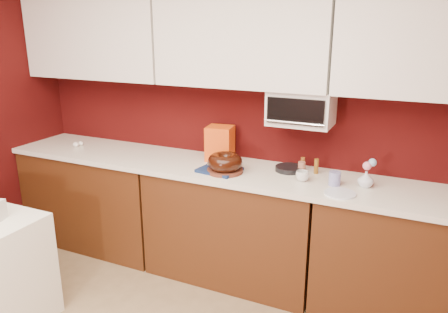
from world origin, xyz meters
name	(u,v)px	position (x,y,z in m)	size (l,w,h in m)	color
wall_back	(250,116)	(0.00, 2.25, 1.25)	(4.00, 0.02, 2.50)	#3D0908
base_cabinet_left	(100,198)	(-1.33, 1.94, 0.43)	(1.31, 0.58, 0.86)	#48230E
base_cabinet_center	(234,225)	(0.00, 1.94, 0.43)	(1.31, 0.58, 0.86)	#48230E
base_cabinet_right	(417,263)	(1.33, 1.94, 0.43)	(1.31, 0.58, 0.86)	#48230E
countertop	(234,171)	(0.00, 1.94, 0.88)	(4.00, 0.62, 0.04)	silver
upper_cabinet_left	(97,36)	(-1.33, 2.08, 1.85)	(1.31, 0.33, 0.70)	white
upper_cabinet_center	(243,38)	(0.00, 2.08, 1.85)	(1.31, 0.33, 0.70)	white
toaster_oven	(301,108)	(0.45, 2.10, 1.38)	(0.45, 0.30, 0.25)	white
toaster_oven_door	(295,112)	(0.45, 1.94, 1.38)	(0.40, 0.02, 0.18)	black
toaster_oven_handle	(294,123)	(0.45, 1.93, 1.30)	(0.02, 0.02, 0.42)	silver
cake_base	(225,171)	(-0.03, 1.84, 0.91)	(0.27, 0.27, 0.02)	#5C2A1B
bundt_cake	(225,162)	(-0.03, 1.84, 0.98)	(0.26, 0.26, 0.10)	black
navy_towel	(219,170)	(-0.08, 1.84, 0.91)	(0.28, 0.24, 0.02)	navy
foil_ham_nest	(219,164)	(-0.08, 1.84, 0.96)	(0.19, 0.16, 0.07)	silver
roasted_ham	(219,161)	(-0.08, 1.84, 0.98)	(0.09, 0.08, 0.06)	#BC6156
pandoro_box	(220,143)	(-0.20, 2.10, 1.04)	(0.20, 0.18, 0.27)	red
dark_pan	(289,169)	(0.39, 2.07, 0.92)	(0.20, 0.20, 0.04)	black
coffee_mug	(302,175)	(0.54, 1.90, 0.94)	(0.08, 0.08, 0.09)	silver
blue_jar	(335,179)	(0.76, 1.91, 0.95)	(0.08, 0.08, 0.10)	navy
flower_vase	(366,178)	(0.95, 1.96, 0.96)	(0.08, 0.08, 0.12)	silver
flower_pink	(367,166)	(0.95, 1.96, 1.05)	(0.06, 0.06, 0.06)	pink
flower_blue	(373,162)	(0.98, 1.98, 1.07)	(0.05, 0.05, 0.05)	#87B2D8
china_plate	(340,193)	(0.82, 1.76, 0.91)	(0.20, 0.20, 0.01)	white
amber_bottle	(303,163)	(0.47, 2.15, 0.95)	(0.03, 0.03, 0.09)	brown
paper_cup	(302,167)	(0.48, 2.08, 0.94)	(0.05, 0.05, 0.08)	#9B6046
egg_left	(76,144)	(-1.52, 1.91, 0.92)	(0.06, 0.05, 0.05)	white
egg_right	(81,143)	(-1.52, 1.97, 0.92)	(0.05, 0.04, 0.04)	white
amber_bottle_tall	(316,166)	(0.59, 2.09, 0.96)	(0.03, 0.03, 0.11)	brown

